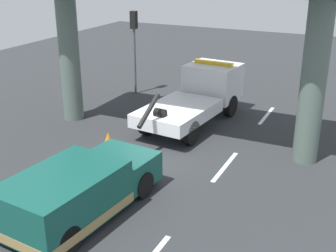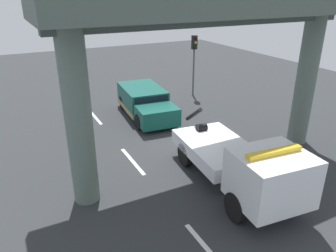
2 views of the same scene
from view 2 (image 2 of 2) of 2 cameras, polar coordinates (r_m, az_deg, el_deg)
ground_plane at (r=15.48m, az=3.33°, el=-4.05°), size 60.00×40.00×0.10m
lane_stripe_west at (r=19.62m, az=-12.72°, el=1.58°), size 2.60×0.16×0.01m
lane_stripe_mid at (r=14.39m, az=-6.26°, el=-6.15°), size 2.60×0.16×0.01m
lane_stripe_east at (r=10.07m, az=7.33°, el=-21.09°), size 2.60×0.16×0.01m
tow_truck_white at (r=11.93m, az=13.29°, el=-6.64°), size 7.34×2.94×2.46m
towed_van_green at (r=19.19m, az=-4.03°, el=4.10°), size 5.38×2.65×1.58m
overpass_structure at (r=12.35m, az=8.40°, el=16.63°), size 3.60×12.45×6.80m
traffic_light_near at (r=22.50m, az=4.64°, el=12.79°), size 0.39×0.32×4.13m
traffic_cone_orange at (r=16.60m, az=8.18°, el=-0.88°), size 0.57×0.57×0.68m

